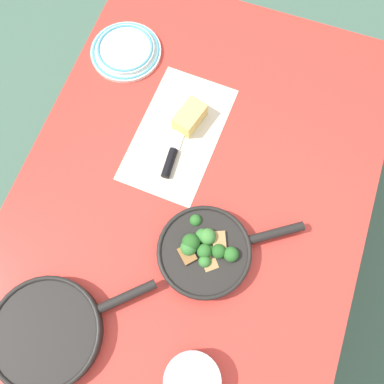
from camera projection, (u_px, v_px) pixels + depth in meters
ground_plane at (192, 247)px, 1.86m from camera, size 14.00×14.00×0.00m
dining_table_red at (192, 202)px, 1.22m from camera, size 1.33×0.94×0.74m
skillet_broccoli at (206, 251)px, 1.08m from camera, size 0.28×0.35×0.07m
skillet_eggs at (48, 333)px, 1.02m from camera, size 0.34×0.35×0.05m
parchment_sheet at (178, 133)px, 1.21m from camera, size 0.40×0.24×0.00m
grater_knife at (174, 149)px, 1.19m from camera, size 0.25×0.04×0.02m
cheese_block at (190, 117)px, 1.20m from camera, size 0.11×0.08×0.05m
dinner_plate_stack at (126, 50)px, 1.29m from camera, size 0.21×0.21×0.03m
prep_bowl_steel at (192, 380)px, 0.98m from camera, size 0.13×0.13×0.06m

